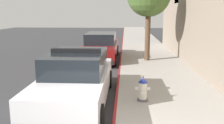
# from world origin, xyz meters

# --- Properties ---
(ground_plane) EXTENTS (31.00, 60.00, 0.20)m
(ground_plane) POSITION_xyz_m (-4.34, 10.00, -0.10)
(ground_plane) COLOR #353538
(sidewalk_pavement) EXTENTS (3.32, 60.00, 0.15)m
(sidewalk_pavement) POSITION_xyz_m (1.66, 10.00, 0.08)
(sidewalk_pavement) COLOR #9E9991
(sidewalk_pavement) RESTS_ON ground
(curb_painted_edge) EXTENTS (0.08, 60.00, 0.15)m
(curb_painted_edge) POSITION_xyz_m (-0.04, 10.00, 0.08)
(curb_painted_edge) COLOR maroon
(curb_painted_edge) RESTS_ON ground
(police_cruiser) EXTENTS (1.94, 4.84, 1.68)m
(police_cruiser) POSITION_xyz_m (-1.25, 3.07, 0.74)
(police_cruiser) COLOR white
(police_cruiser) RESTS_ON ground
(parked_car_silver_ahead) EXTENTS (1.94, 4.84, 1.56)m
(parked_car_silver_ahead) POSITION_xyz_m (-1.21, 10.12, 0.74)
(parked_car_silver_ahead) COLOR maroon
(parked_car_silver_ahead) RESTS_ON ground
(fire_hydrant) EXTENTS (0.44, 0.40, 0.76)m
(fire_hydrant) POSITION_xyz_m (0.74, 2.96, 0.50)
(fire_hydrant) COLOR #4C4C51
(fire_hydrant) RESTS_ON sidewalk_pavement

